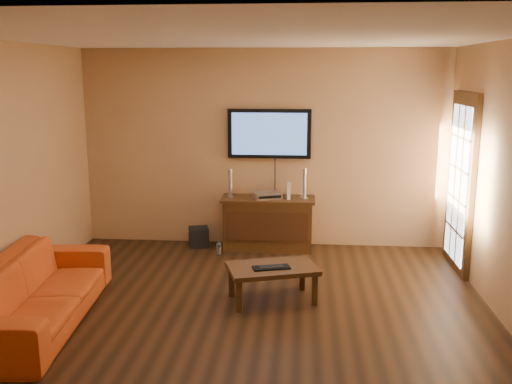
# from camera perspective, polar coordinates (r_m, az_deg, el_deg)

# --- Properties ---
(ground_plane) EXTENTS (5.00, 5.00, 0.00)m
(ground_plane) POSITION_cam_1_polar(r_m,az_deg,el_deg) (5.81, -1.10, -12.33)
(ground_plane) COLOR black
(ground_plane) RESTS_ON ground
(room_walls) EXTENTS (5.00, 5.00, 5.00)m
(room_walls) POSITION_cam_1_polar(r_m,az_deg,el_deg) (5.96, -0.54, 5.19)
(room_walls) COLOR tan
(room_walls) RESTS_ON ground
(french_door) EXTENTS (0.07, 1.02, 2.22)m
(french_door) POSITION_cam_1_polar(r_m,az_deg,el_deg) (7.34, 19.76, 0.74)
(french_door) COLOR #361F0C
(french_door) RESTS_ON ground
(media_console) EXTENTS (1.26, 0.48, 0.71)m
(media_console) POSITION_cam_1_polar(r_m,az_deg,el_deg) (7.80, 1.21, -3.13)
(media_console) COLOR #361F0C
(media_console) RESTS_ON ground
(television) EXTENTS (1.13, 0.08, 0.67)m
(television) POSITION_cam_1_polar(r_m,az_deg,el_deg) (7.78, 1.34, 5.85)
(television) COLOR black
(television) RESTS_ON ground
(coffee_table) EXTENTS (1.04, 0.80, 0.38)m
(coffee_table) POSITION_cam_1_polar(r_m,az_deg,el_deg) (6.07, 1.65, -7.92)
(coffee_table) COLOR #361F0C
(coffee_table) RESTS_ON ground
(sofa) EXTENTS (0.83, 2.25, 0.86)m
(sofa) POSITION_cam_1_polar(r_m,az_deg,el_deg) (5.90, -21.14, -8.25)
(sofa) COLOR #C84916
(sofa) RESTS_ON ground
(speaker_left) EXTENTS (0.10, 0.10, 0.38)m
(speaker_left) POSITION_cam_1_polar(r_m,az_deg,el_deg) (7.76, -2.60, 0.79)
(speaker_left) COLOR silver
(speaker_left) RESTS_ON media_console
(speaker_right) EXTENTS (0.11, 0.11, 0.41)m
(speaker_right) POSITION_cam_1_polar(r_m,az_deg,el_deg) (7.70, 4.83, 0.77)
(speaker_right) COLOR silver
(speaker_right) RESTS_ON media_console
(av_receiver) EXTENTS (0.43, 0.37, 0.08)m
(av_receiver) POSITION_cam_1_polar(r_m,az_deg,el_deg) (7.70, 1.12, -0.31)
(av_receiver) COLOR silver
(av_receiver) RESTS_ON media_console
(game_console) EXTENTS (0.04, 0.15, 0.21)m
(game_console) POSITION_cam_1_polar(r_m,az_deg,el_deg) (7.67, 3.31, 0.12)
(game_console) COLOR white
(game_console) RESTS_ON media_console
(subwoofer) EXTENTS (0.32, 0.32, 0.26)m
(subwoofer) POSITION_cam_1_polar(r_m,az_deg,el_deg) (8.00, -5.75, -4.50)
(subwoofer) COLOR black
(subwoofer) RESTS_ON ground
(bottle) EXTENTS (0.06, 0.06, 0.18)m
(bottle) POSITION_cam_1_polar(r_m,az_deg,el_deg) (7.60, -3.74, -5.71)
(bottle) COLOR white
(bottle) RESTS_ON ground
(keyboard) EXTENTS (0.41, 0.25, 0.02)m
(keyboard) POSITION_cam_1_polar(r_m,az_deg,el_deg) (5.98, 1.55, -7.55)
(keyboard) COLOR black
(keyboard) RESTS_ON coffee_table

